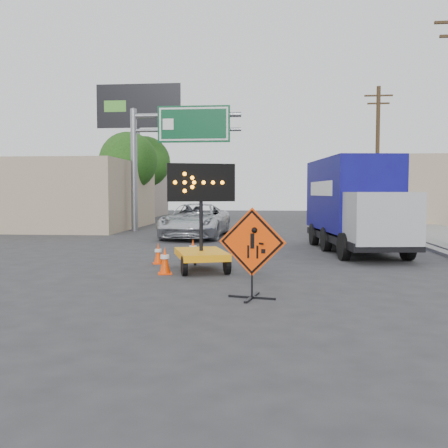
# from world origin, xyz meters

# --- Properties ---
(ground) EXTENTS (100.00, 100.00, 0.00)m
(ground) POSITION_xyz_m (0.00, 0.00, 0.00)
(ground) COLOR #2D2D30
(ground) RESTS_ON ground
(curb_right) EXTENTS (0.40, 60.00, 0.12)m
(curb_right) POSITION_xyz_m (7.20, 15.00, 0.06)
(curb_right) COLOR gray
(curb_right) RESTS_ON ground
(sidewalk_right) EXTENTS (4.00, 60.00, 0.15)m
(sidewalk_right) POSITION_xyz_m (9.50, 15.00, 0.07)
(sidewalk_right) COLOR gray
(sidewalk_right) RESTS_ON ground
(storefront_left_near) EXTENTS (14.00, 10.00, 4.00)m
(storefront_left_near) POSITION_xyz_m (-14.00, 20.00, 2.00)
(storefront_left_near) COLOR tan
(storefront_left_near) RESTS_ON ground
(storefront_left_far) EXTENTS (12.00, 10.00, 4.40)m
(storefront_left_far) POSITION_xyz_m (-15.00, 34.00, 2.20)
(storefront_left_far) COLOR gray
(storefront_left_far) RESTS_ON ground
(building_right_far) EXTENTS (10.00, 14.00, 4.60)m
(building_right_far) POSITION_xyz_m (13.00, 30.00, 2.30)
(building_right_far) COLOR tan
(building_right_far) RESTS_ON ground
(highway_gantry) EXTENTS (6.18, 0.38, 6.90)m
(highway_gantry) POSITION_xyz_m (-4.43, 17.96, 5.07)
(highway_gantry) COLOR slate
(highway_gantry) RESTS_ON ground
(billboard) EXTENTS (6.10, 0.54, 9.85)m
(billboard) POSITION_xyz_m (-8.35, 25.87, 7.35)
(billboard) COLOR slate
(billboard) RESTS_ON ground
(utility_pole_far) EXTENTS (1.80, 0.26, 9.00)m
(utility_pole_far) POSITION_xyz_m (8.00, 24.00, 4.68)
(utility_pole_far) COLOR #402E1B
(utility_pole_far) RESTS_ON ground
(tree_left_near) EXTENTS (3.71, 3.71, 6.03)m
(tree_left_near) POSITION_xyz_m (-8.00, 22.00, 4.16)
(tree_left_near) COLOR #402E1B
(tree_left_near) RESTS_ON ground
(tree_left_far) EXTENTS (4.10, 4.10, 6.66)m
(tree_left_far) POSITION_xyz_m (-9.00, 30.00, 4.60)
(tree_left_far) COLOR #402E1B
(tree_left_far) RESTS_ON ground
(construction_sign) EXTENTS (1.38, 0.99, 1.87)m
(construction_sign) POSITION_xyz_m (0.80, 0.73, 0.98)
(construction_sign) COLOR black
(construction_sign) RESTS_ON ground
(arrow_board) EXTENTS (1.82, 2.36, 2.96)m
(arrow_board) POSITION_xyz_m (-0.75, 4.18, 0.66)
(arrow_board) COLOR #FB9E0D
(arrow_board) RESTS_ON ground
(pickup_truck) EXTENTS (2.96, 5.97, 1.63)m
(pickup_truck) POSITION_xyz_m (-2.45, 14.25, 0.81)
(pickup_truck) COLOR silver
(pickup_truck) RESTS_ON ground
(box_truck) EXTENTS (2.99, 7.44, 3.43)m
(box_truck) POSITION_xyz_m (4.23, 9.27, 1.55)
(box_truck) COLOR black
(box_truck) RESTS_ON ground
(cone_a) EXTENTS (0.45, 0.45, 0.73)m
(cone_a) POSITION_xyz_m (-1.64, 3.57, 0.36)
(cone_a) COLOR #FF4205
(cone_a) RESTS_ON ground
(cone_b) EXTENTS (0.41, 0.41, 0.64)m
(cone_b) POSITION_xyz_m (-2.25, 5.42, 0.32)
(cone_b) COLOR #FF4205
(cone_b) RESTS_ON ground
(cone_c) EXTENTS (0.43, 0.43, 0.73)m
(cone_c) POSITION_xyz_m (-1.24, 5.86, 0.37)
(cone_c) COLOR #FF4205
(cone_c) RESTS_ON ground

